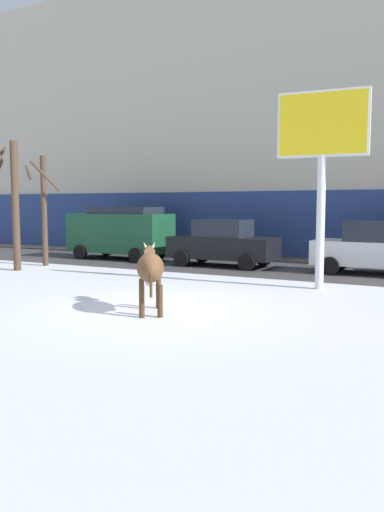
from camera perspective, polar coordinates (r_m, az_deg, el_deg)
name	(u,v)px	position (r m, az deg, el deg)	size (l,w,h in m)	color
ground_plane	(159,309)	(11.90, -3.68, -5.95)	(120.00, 120.00, 0.00)	white
road_strip	(279,268)	(19.73, 9.62, -1.38)	(60.00, 5.60, 0.01)	#423F3F
building_facade	(319,116)	(25.19, 13.93, 14.84)	(44.00, 6.10, 13.00)	#BCB29E
cow_brown	(150,268)	(11.47, -4.67, -1.37)	(1.40, 1.81, 1.54)	brown
billboard	(323,136)	(15.12, 14.31, 12.78)	(2.53, 0.41, 5.56)	silver
car_darkgreen_van	(121,231)	(23.03, -7.94, 2.74)	(4.61, 2.14, 2.32)	#194C2D
car_black_sedan	(223,243)	(20.14, 3.46, 1.42)	(4.21, 2.00, 1.84)	black
car_white_sedan	(376,249)	(18.75, 19.79, 0.78)	(4.21, 2.00, 1.84)	white
bare_tree_left_lot	(14,202)	(19.88, -19.23, 5.72)	(1.02, 1.21, 4.71)	#4C3828
bare_tree_right_lot	(43,207)	(21.09, -16.19, 5.25)	(1.63, 0.98, 4.33)	#4C3828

